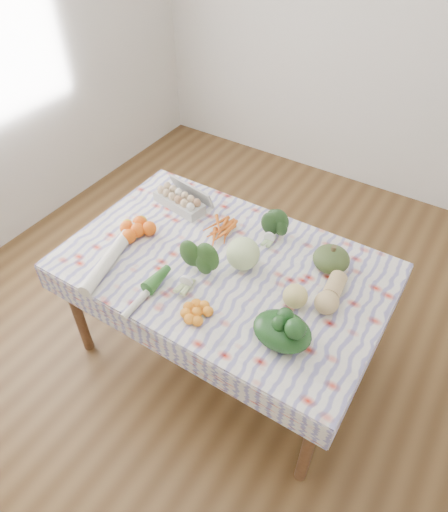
{
  "coord_description": "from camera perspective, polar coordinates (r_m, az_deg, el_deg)",
  "views": [
    {
      "loc": [
        0.9,
        -1.42,
        2.42
      ],
      "look_at": [
        0.0,
        0.0,
        0.82
      ],
      "focal_mm": 32.0,
      "sensor_mm": 36.0,
      "label": 1
    }
  ],
  "objects": [
    {
      "name": "orange_cluster",
      "position": [
        2.54,
        -10.77,
        3.2
      ],
      "size": [
        0.34,
        0.34,
        0.09
      ],
      "primitive_type": "cube",
      "rotation": [
        0.0,
        0.0,
        -0.43
      ],
      "color": "#FF600F",
      "rests_on": "tablecloth"
    },
    {
      "name": "kabocha_squash",
      "position": [
        2.37,
        13.26,
        -0.36
      ],
      "size": [
        0.22,
        0.22,
        0.12
      ],
      "primitive_type": "ellipsoid",
      "rotation": [
        0.0,
        0.0,
        0.22
      ],
      "color": "#3D5024",
      "rests_on": "tablecloth"
    },
    {
      "name": "butternut_squash",
      "position": [
        2.21,
        13.29,
        -4.41
      ],
      "size": [
        0.13,
        0.26,
        0.11
      ],
      "primitive_type": "ellipsoid",
      "rotation": [
        0.0,
        0.0,
        0.08
      ],
      "color": "tan",
      "rests_on": "tablecloth"
    },
    {
      "name": "mandarin_cluster",
      "position": [
        2.12,
        -3.42,
        -6.96
      ],
      "size": [
        0.19,
        0.19,
        0.05
      ],
      "primitive_type": "cube",
      "rotation": [
        0.0,
        0.0,
        -0.12
      ],
      "color": "orange",
      "rests_on": "tablecloth"
    },
    {
      "name": "daikon",
      "position": [
        2.41,
        -14.38,
        -0.65
      ],
      "size": [
        0.18,
        0.47,
        0.07
      ],
      "primitive_type": "cylinder",
      "rotation": [
        1.57,
        0.0,
        0.24
      ],
      "color": "white",
      "rests_on": "tablecloth"
    },
    {
      "name": "ground",
      "position": [
        2.95,
        0.0,
        -11.61
      ],
      "size": [
        4.5,
        4.5,
        0.0
      ],
      "primitive_type": "plane",
      "color": "#52381C",
      "rests_on": "ground"
    },
    {
      "name": "cabbage",
      "position": [
        2.3,
        2.4,
        0.3
      ],
      "size": [
        0.23,
        0.23,
        0.17
      ],
      "primitive_type": "sphere",
      "rotation": [
        0.0,
        0.0,
        0.42
      ],
      "color": "#C1DD90",
      "rests_on": "tablecloth"
    },
    {
      "name": "carrot_bunch",
      "position": [
        2.51,
        -0.56,
        2.74
      ],
      "size": [
        0.25,
        0.24,
        0.04
      ],
      "primitive_type": "cube",
      "rotation": [
        0.0,
        0.0,
        0.16
      ],
      "color": "#D15E19",
      "rests_on": "tablecloth"
    },
    {
      "name": "grapefruit",
      "position": [
        2.16,
        8.89,
        -4.98
      ],
      "size": [
        0.16,
        0.16,
        0.12
      ],
      "primitive_type": "sphere",
      "rotation": [
        0.0,
        0.0,
        -0.43
      ],
      "color": "#DAC870",
      "rests_on": "tablecloth"
    },
    {
      "name": "egg_carton",
      "position": [
        2.72,
        -5.65,
        6.89
      ],
      "size": [
        0.34,
        0.18,
        0.09
      ],
      "primitive_type": "cube",
      "rotation": [
        0.0,
        0.0,
        -0.17
      ],
      "color": "#B0B1AB",
      "rests_on": "tablecloth"
    },
    {
      "name": "broccoli",
      "position": [
        2.25,
        -4.1,
        -1.93
      ],
      "size": [
        0.19,
        0.19,
        0.12
      ],
      "primitive_type": "ellipsoid",
      "rotation": [
        0.0,
        0.0,
        0.14
      ],
      "color": "#274E1C",
      "rests_on": "tablecloth"
    },
    {
      "name": "dining_table",
      "position": [
        2.42,
        0.0,
        -2.43
      ],
      "size": [
        1.6,
        1.0,
        0.75
      ],
      "color": "brown",
      "rests_on": "ground"
    },
    {
      "name": "kale_bunch",
      "position": [
        2.49,
        6.19,
        3.58
      ],
      "size": [
        0.18,
        0.16,
        0.14
      ],
      "primitive_type": "ellipsoid",
      "rotation": [
        0.0,
        0.0,
        0.12
      ],
      "color": "#1D3B18",
      "rests_on": "tablecloth"
    },
    {
      "name": "wall_back",
      "position": [
        3.91,
        20.1,
        26.22
      ],
      "size": [
        4.0,
        0.04,
        2.8
      ],
      "primitive_type": "cube",
      "color": "silver",
      "rests_on": "ground"
    },
    {
      "name": "leek",
      "position": [
        2.23,
        -9.71,
        -4.61
      ],
      "size": [
        0.05,
        0.34,
        0.04
      ],
      "primitive_type": "cylinder",
      "rotation": [
        1.57,
        0.0,
        0.02
      ],
      "color": "beige",
      "rests_on": "tablecloth"
    },
    {
      "name": "tablecloth",
      "position": [
        2.37,
        0.0,
        -1.12
      ],
      "size": [
        1.66,
        1.06,
        0.01
      ],
      "primitive_type": "cube",
      "color": "silver",
      "rests_on": "dining_table"
    },
    {
      "name": "spinach_bag",
      "position": [
        2.02,
        7.29,
        -9.28
      ],
      "size": [
        0.29,
        0.25,
        0.12
      ],
      "primitive_type": "ellipsoid",
      "rotation": [
        0.0,
        0.0,
        -0.13
      ],
      "color": "black",
      "rests_on": "tablecloth"
    }
  ]
}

